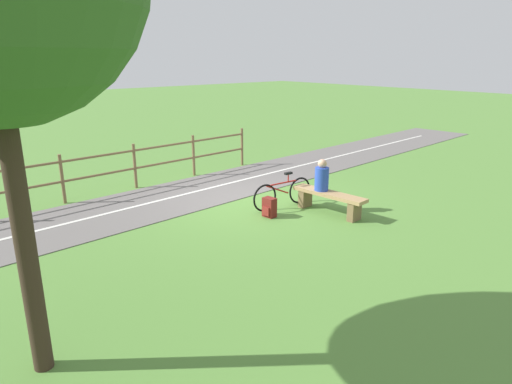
# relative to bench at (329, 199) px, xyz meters

# --- Properties ---
(ground_plane) EXTENTS (80.00, 80.00, 0.00)m
(ground_plane) POSITION_rel_bench_xyz_m (1.96, 0.74, -0.35)
(ground_plane) COLOR #548438
(paved_path) EXTENTS (4.55, 36.09, 0.02)m
(paved_path) POSITION_rel_bench_xyz_m (3.22, 4.74, -0.34)
(paved_path) COLOR #66605E
(paved_path) RESTS_ON ground_plane
(path_centre_line) EXTENTS (1.86, 31.96, 0.00)m
(path_centre_line) POSITION_rel_bench_xyz_m (3.22, 4.74, -0.33)
(path_centre_line) COLOR silver
(path_centre_line) RESTS_ON paved_path
(bench) EXTENTS (1.85, 0.52, 0.50)m
(bench) POSITION_rel_bench_xyz_m (0.00, 0.00, 0.00)
(bench) COLOR #A88456
(bench) RESTS_ON ground_plane
(person_seated) EXTENTS (0.34, 0.34, 0.73)m
(person_seated) POSITION_rel_bench_xyz_m (0.23, 0.02, 0.47)
(person_seated) COLOR #2847B7
(person_seated) RESTS_ON bench
(bicycle) EXTENTS (0.20, 1.71, 0.84)m
(bicycle) POSITION_rel_bench_xyz_m (1.00, 0.50, 0.00)
(bicycle) COLOR black
(bicycle) RESTS_ON ground_plane
(backpack) EXTENTS (0.30, 0.26, 0.44)m
(backpack) POSITION_rel_bench_xyz_m (0.71, 1.19, -0.13)
(backpack) COLOR maroon
(backpack) RESTS_ON ground_plane
(fence_roadside) EXTENTS (0.58, 9.86, 1.22)m
(fence_roadside) POSITION_rel_bench_xyz_m (4.78, 3.34, 0.37)
(fence_roadside) COLOR brown
(fence_roadside) RESTS_ON ground_plane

